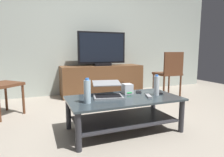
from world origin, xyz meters
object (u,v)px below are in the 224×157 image
water_bottle_far (87,91)px  media_cabinet (102,80)px  television (102,50)px  cell_phone (139,92)px  laptop (107,91)px  tv_remote (149,96)px  water_bottle_near (156,85)px  coffee_table (124,108)px  dining_chair (169,72)px  soundbar_remote (160,92)px  router_box (127,89)px

water_bottle_far → media_cabinet: bearing=67.3°
television → cell_phone: television is taller
laptop → tv_remote: 0.49m
water_bottle_near → cell_phone: bearing=119.8°
coffee_table → dining_chair: size_ratio=1.42×
water_bottle_near → water_bottle_far: 0.87m
cell_phone → soundbar_remote: (0.22, -0.15, 0.01)m
water_bottle_near → dining_chair: bearing=46.6°
media_cabinet → water_bottle_far: bearing=-112.7°
media_cabinet → coffee_table: bearing=-101.1°
television → water_bottle_far: television is taller
television → router_box: size_ratio=8.26×
laptop → router_box: 0.28m
router_box → soundbar_remote: router_box is taller
soundbar_remote → tv_remote: bearing=-129.6°
media_cabinet → router_box: (-0.25, -1.73, 0.15)m
coffee_table → media_cabinet: bearing=78.9°
media_cabinet → cell_phone: 1.72m
water_bottle_near → tv_remote: (-0.14, -0.05, -0.11)m
laptop → water_bottle_far: 0.36m
tv_remote → soundbar_remote: bearing=45.7°
dining_chair → water_bottle_near: bearing=-133.4°
television → router_box: 1.80m
media_cabinet → water_bottle_far: size_ratio=6.62×
television → cell_phone: 1.79m
cell_phone → tv_remote: bearing=-64.2°
tv_remote → soundbar_remote: same height
router_box → tv_remote: bearing=-58.3°
television → tv_remote: 2.04m
media_cabinet → tv_remote: size_ratio=10.72×
router_box → water_bottle_near: (0.29, -0.20, 0.06)m
media_cabinet → router_box: bearing=-98.2°
soundbar_remote → dining_chair: bearing=72.2°
soundbar_remote → router_box: bearing=-174.4°
tv_remote → router_box: bearing=141.5°
coffee_table → laptop: laptop is taller
laptop → tv_remote: laptop is taller
water_bottle_near → television: bearing=91.3°
media_cabinet → cell_phone: (-0.08, -1.72, 0.09)m
media_cabinet → water_bottle_near: water_bottle_near is taller
router_box → dining_chair: bearing=34.8°
tv_remote → cell_phone: bearing=106.5°
cell_phone → laptop: bearing=-144.2°
laptop → television: bearing=73.2°
tv_remote → coffee_table: bearing=-176.9°
coffee_table → cell_phone: size_ratio=9.20×
television → soundbar_remote: bearing=-85.6°
television → laptop: television is taller
cell_phone → water_bottle_far: bearing=-132.1°
laptop → water_bottle_far: water_bottle_far is taller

